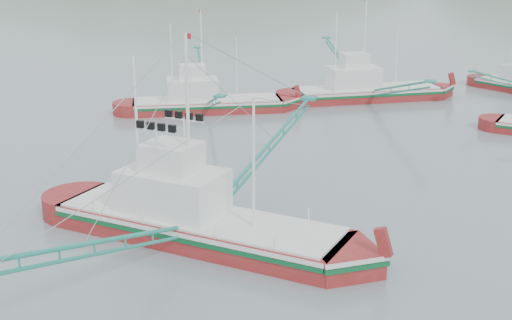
% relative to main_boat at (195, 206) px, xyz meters
% --- Properties ---
extents(ground, '(1200.00, 1200.00, 0.00)m').
position_rel_main_boat_xyz_m(ground, '(1.62, -0.38, -2.02)').
color(ground, slate).
rests_on(ground, ground).
extents(main_boat, '(17.54, 30.80, 12.53)m').
position_rel_main_boat_xyz_m(main_boat, '(0.00, 0.00, 0.00)').
color(main_boat, maroon).
rests_on(main_boat, ground).
extents(bg_boat_left, '(16.13, 24.53, 10.62)m').
position_rel_main_boat_xyz_m(bg_boat_left, '(-11.60, 28.77, 0.18)').
color(bg_boat_left, maroon).
rests_on(bg_boat_left, ground).
extents(bg_boat_far, '(19.35, 25.64, 11.37)m').
position_rel_main_boat_xyz_m(bg_boat_far, '(2.17, 39.04, 0.38)').
color(bg_boat_far, maroon).
rests_on(bg_boat_far, ground).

